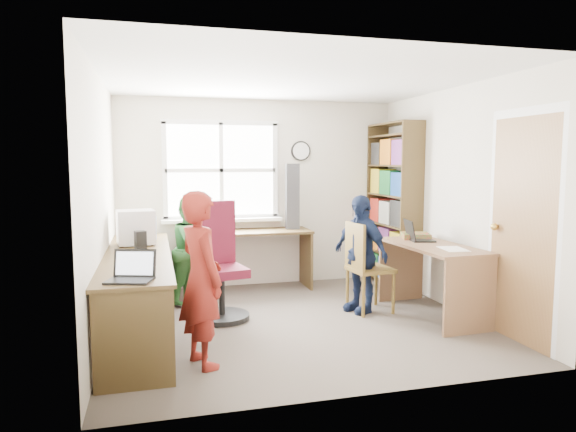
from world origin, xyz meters
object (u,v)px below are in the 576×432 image
object	(u,v)px
person_navy	(360,254)
person_green	(192,250)
bookshelf	(393,209)
person_red	(201,279)
cd_tower	(292,196)
potted_plant	(209,220)
right_desk	(432,264)
laptop_right	(416,236)
wooden_chair	(364,264)
crt_monitor	(136,227)
laptop_left	(132,273)
swivel_chair	(219,268)
l_desk	(160,293)

from	to	relation	value
person_navy	person_green	bearing A→B (deg)	-138.17
bookshelf	person_red	size ratio (longest dim) A/B	1.51
cd_tower	potted_plant	distance (m)	1.10
right_desk	laptop_right	xyz separation A→B (m)	(-0.03, 0.30, 0.26)
potted_plant	wooden_chair	bearing A→B (deg)	-40.26
laptop_right	potted_plant	distance (m)	2.48
person_red	person_green	bearing A→B (deg)	-22.04
right_desk	person_red	size ratio (longest dim) A/B	0.96
crt_monitor	laptop_left	size ratio (longest dim) A/B	1.08
swivel_chair	person_green	world-z (taller)	person_green
right_desk	l_desk	bearing A→B (deg)	-179.75
l_desk	bookshelf	distance (m)	3.35
bookshelf	person_red	world-z (taller)	bookshelf
l_desk	potted_plant	size ratio (longest dim) A/B	9.64
swivel_chair	person_navy	size ratio (longest dim) A/B	0.95
l_desk	right_desk	size ratio (longest dim) A/B	2.22
laptop_left	person_green	size ratio (longest dim) A/B	0.31
wooden_chair	potted_plant	world-z (taller)	potted_plant
wooden_chair	person_green	bearing A→B (deg)	147.67
l_desk	crt_monitor	xyz separation A→B (m)	(-0.22, 0.92, 0.48)
l_desk	laptop_left	distance (m)	0.84
laptop_right	cd_tower	size ratio (longest dim) A/B	0.45
cd_tower	swivel_chair	bearing A→B (deg)	-127.95
person_red	swivel_chair	bearing A→B (deg)	-33.23
person_red	bookshelf	bearing A→B (deg)	-72.17
person_green	person_navy	xyz separation A→B (m)	(1.71, -0.83, 0.02)
laptop_right	person_green	bearing A→B (deg)	81.77
cd_tower	crt_monitor	bearing A→B (deg)	-150.16
swivel_chair	crt_monitor	size ratio (longest dim) A/B	2.93
crt_monitor	person_navy	bearing A→B (deg)	-18.69
l_desk	swivel_chair	xyz separation A→B (m)	(0.60, 0.64, 0.06)
laptop_left	laptop_right	xyz separation A→B (m)	(2.94, 1.18, 0.00)
person_navy	person_red	bearing A→B (deg)	-81.69
bookshelf	person_green	bearing A→B (deg)	-176.32
wooden_chair	person_green	size ratio (longest dim) A/B	0.79
laptop_left	potted_plant	xyz separation A→B (m)	(0.82, 2.45, 0.10)
person_red	person_green	xyz separation A→B (m)	(0.07, 1.88, -0.08)
wooden_chair	potted_plant	distance (m)	2.02
swivel_chair	person_green	distance (m)	0.71
person_red	person_green	world-z (taller)	person_red
bookshelf	person_green	xyz separation A→B (m)	(-2.58, -0.17, -0.39)
person_green	person_navy	distance (m)	1.90
laptop_right	person_green	size ratio (longest dim) A/B	0.31
crt_monitor	right_desk	bearing A→B (deg)	-22.45
bookshelf	person_navy	xyz separation A→B (m)	(-0.87, -0.99, -0.37)
l_desk	swivel_chair	distance (m)	0.88
cd_tower	person_green	size ratio (longest dim) A/B	0.69
potted_plant	laptop_left	bearing A→B (deg)	-108.39
person_green	swivel_chair	bearing A→B (deg)	-128.89
l_desk	person_red	xyz separation A→B (m)	(0.31, -0.58, 0.24)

